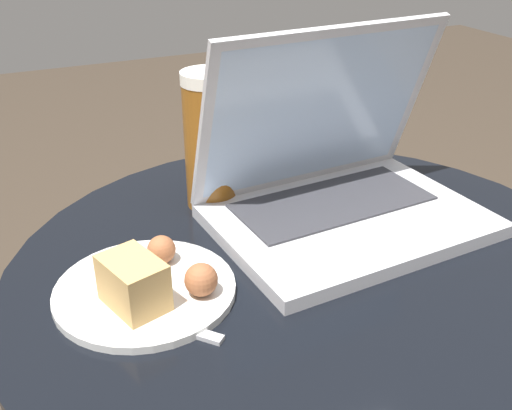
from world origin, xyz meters
The scene contains 5 objects.
table centered at (0.00, 0.00, 0.36)m, with size 0.73×0.73×0.50m.
laptop centered at (0.08, 0.09, 0.55)m, with size 0.35×0.27×0.25m.
beer_glass centered at (-0.06, 0.19, 0.59)m, with size 0.07×0.07×0.19m.
snack_plate centered at (-0.20, 0.02, 0.51)m, with size 0.20×0.20×0.06m.
fork centered at (-0.23, 0.00, 0.50)m, with size 0.14×0.16×0.00m.
Camera 1 is at (-0.31, -0.50, 0.88)m, focal length 42.00 mm.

